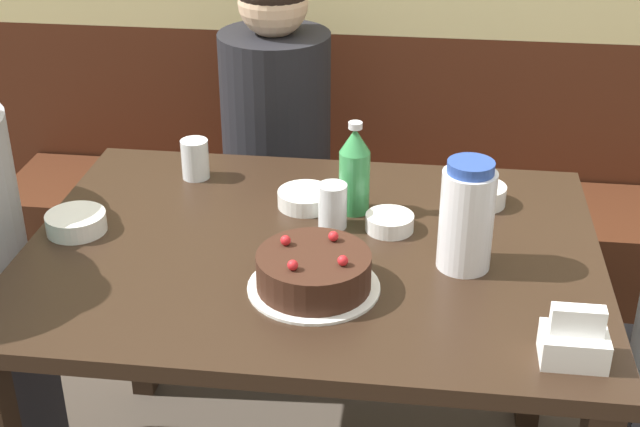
{
  "coord_description": "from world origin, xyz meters",
  "views": [
    {
      "loc": [
        0.22,
        -1.58,
        1.65
      ],
      "look_at": [
        0.01,
        0.05,
        0.78
      ],
      "focal_mm": 50.0,
      "sensor_mm": 36.0,
      "label": 1
    }
  ],
  "objects_px": {
    "bowl_sauce_shallow": "(77,222)",
    "birthday_cake": "(314,272)",
    "water_pitcher": "(467,216)",
    "napkin_holder": "(574,341)",
    "bowl_side_dish": "(306,199)",
    "glass_tumbler_short": "(333,206)",
    "bench_seat": "(348,258)",
    "glass_water_tall": "(195,159)",
    "soju_bottle": "(355,170)",
    "person_teal_shirt": "(278,181)",
    "bowl_soup_white": "(390,222)",
    "bowl_rice_small": "(482,195)"
  },
  "relations": [
    {
      "from": "soju_bottle",
      "to": "person_teal_shirt",
      "type": "distance_m",
      "value": 0.66
    },
    {
      "from": "water_pitcher",
      "to": "person_teal_shirt",
      "type": "bearing_deg",
      "value": 124.41
    },
    {
      "from": "glass_tumbler_short",
      "to": "bowl_sauce_shallow",
      "type": "bearing_deg",
      "value": -170.81
    },
    {
      "from": "bowl_sauce_shallow",
      "to": "person_teal_shirt",
      "type": "height_order",
      "value": "person_teal_shirt"
    },
    {
      "from": "glass_tumbler_short",
      "to": "bench_seat",
      "type": "bearing_deg",
      "value": 92.47
    },
    {
      "from": "water_pitcher",
      "to": "bowl_rice_small",
      "type": "height_order",
      "value": "water_pitcher"
    },
    {
      "from": "napkin_holder",
      "to": "bowl_sauce_shallow",
      "type": "relative_size",
      "value": 0.87
    },
    {
      "from": "bowl_soup_white",
      "to": "glass_tumbler_short",
      "type": "relative_size",
      "value": 1.05
    },
    {
      "from": "bowl_sauce_shallow",
      "to": "birthday_cake",
      "type": "bearing_deg",
      "value": -17.2
    },
    {
      "from": "bowl_soup_white",
      "to": "glass_tumbler_short",
      "type": "bearing_deg",
      "value": 179.87
    },
    {
      "from": "napkin_holder",
      "to": "glass_tumbler_short",
      "type": "xyz_separation_m",
      "value": [
        -0.45,
        0.42,
        0.01
      ]
    },
    {
      "from": "bowl_sauce_shallow",
      "to": "water_pitcher",
      "type": "bearing_deg",
      "value": -3.02
    },
    {
      "from": "napkin_holder",
      "to": "bowl_sauce_shallow",
      "type": "xyz_separation_m",
      "value": [
        -0.99,
        0.33,
        -0.02
      ]
    },
    {
      "from": "birthday_cake",
      "to": "water_pitcher",
      "type": "height_order",
      "value": "water_pitcher"
    },
    {
      "from": "soju_bottle",
      "to": "glass_water_tall",
      "type": "relative_size",
      "value": 2.22
    },
    {
      "from": "water_pitcher",
      "to": "soju_bottle",
      "type": "relative_size",
      "value": 1.07
    },
    {
      "from": "water_pitcher",
      "to": "birthday_cake",
      "type": "bearing_deg",
      "value": -156.75
    },
    {
      "from": "bench_seat",
      "to": "glass_water_tall",
      "type": "relative_size",
      "value": 22.56
    },
    {
      "from": "bowl_soup_white",
      "to": "bowl_sauce_shallow",
      "type": "xyz_separation_m",
      "value": [
        -0.66,
        -0.09,
        0.0
      ]
    },
    {
      "from": "bowl_soup_white",
      "to": "bowl_side_dish",
      "type": "relative_size",
      "value": 0.82
    },
    {
      "from": "bowl_rice_small",
      "to": "bowl_side_dish",
      "type": "height_order",
      "value": "bowl_rice_small"
    },
    {
      "from": "water_pitcher",
      "to": "bowl_side_dish",
      "type": "height_order",
      "value": "water_pitcher"
    },
    {
      "from": "bowl_rice_small",
      "to": "glass_water_tall",
      "type": "bearing_deg",
      "value": 175.3
    },
    {
      "from": "napkin_holder",
      "to": "glass_water_tall",
      "type": "distance_m",
      "value": 1.02
    },
    {
      "from": "soju_bottle",
      "to": "napkin_holder",
      "type": "height_order",
      "value": "soju_bottle"
    },
    {
      "from": "water_pitcher",
      "to": "napkin_holder",
      "type": "distance_m",
      "value": 0.35
    },
    {
      "from": "water_pitcher",
      "to": "bowl_sauce_shallow",
      "type": "bearing_deg",
      "value": 176.98
    },
    {
      "from": "bowl_rice_small",
      "to": "napkin_holder",
      "type": "bearing_deg",
      "value": -76.83
    },
    {
      "from": "glass_water_tall",
      "to": "glass_tumbler_short",
      "type": "relative_size",
      "value": 0.96
    },
    {
      "from": "bowl_side_dish",
      "to": "glass_tumbler_short",
      "type": "height_order",
      "value": "glass_tumbler_short"
    },
    {
      "from": "bench_seat",
      "to": "napkin_holder",
      "type": "height_order",
      "value": "napkin_holder"
    },
    {
      "from": "water_pitcher",
      "to": "napkin_holder",
      "type": "bearing_deg",
      "value": -58.3
    },
    {
      "from": "glass_water_tall",
      "to": "person_teal_shirt",
      "type": "height_order",
      "value": "person_teal_shirt"
    },
    {
      "from": "napkin_holder",
      "to": "person_teal_shirt",
      "type": "height_order",
      "value": "person_teal_shirt"
    },
    {
      "from": "water_pitcher",
      "to": "bowl_side_dish",
      "type": "relative_size",
      "value": 1.8
    },
    {
      "from": "bowl_side_dish",
      "to": "glass_tumbler_short",
      "type": "xyz_separation_m",
      "value": [
        0.07,
        -0.09,
        0.03
      ]
    },
    {
      "from": "bowl_rice_small",
      "to": "soju_bottle",
      "type": "bearing_deg",
      "value": -166.1
    },
    {
      "from": "bowl_side_dish",
      "to": "soju_bottle",
      "type": "bearing_deg",
      "value": -5.07
    },
    {
      "from": "bowl_rice_small",
      "to": "bowl_sauce_shallow",
      "type": "bearing_deg",
      "value": -164.73
    },
    {
      "from": "bench_seat",
      "to": "birthday_cake",
      "type": "distance_m",
      "value": 1.13
    },
    {
      "from": "bowl_soup_white",
      "to": "bowl_rice_small",
      "type": "bearing_deg",
      "value": 36.62
    },
    {
      "from": "soju_bottle",
      "to": "person_teal_shirt",
      "type": "height_order",
      "value": "person_teal_shirt"
    },
    {
      "from": "water_pitcher",
      "to": "glass_water_tall",
      "type": "bearing_deg",
      "value": 152.07
    },
    {
      "from": "bench_seat",
      "to": "napkin_holder",
      "type": "bearing_deg",
      "value": -67.28
    },
    {
      "from": "bench_seat",
      "to": "person_teal_shirt",
      "type": "xyz_separation_m",
      "value": [
        -0.2,
        -0.14,
        0.32
      ]
    },
    {
      "from": "bench_seat",
      "to": "water_pitcher",
      "type": "height_order",
      "value": "water_pitcher"
    },
    {
      "from": "bowl_rice_small",
      "to": "bowl_side_dish",
      "type": "bearing_deg",
      "value": -171.27
    },
    {
      "from": "birthday_cake",
      "to": "bowl_side_dish",
      "type": "height_order",
      "value": "birthday_cake"
    },
    {
      "from": "water_pitcher",
      "to": "bowl_sauce_shallow",
      "type": "height_order",
      "value": "water_pitcher"
    },
    {
      "from": "soju_bottle",
      "to": "bowl_side_dish",
      "type": "relative_size",
      "value": 1.68
    }
  ]
}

